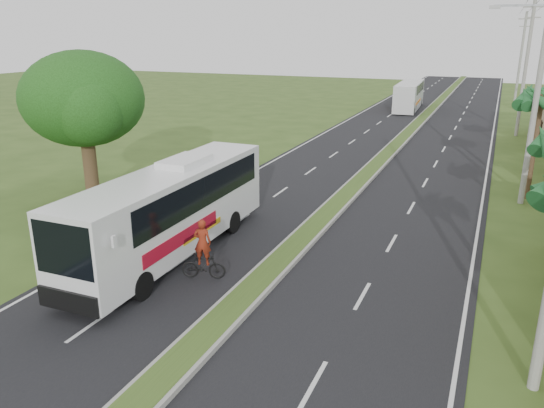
% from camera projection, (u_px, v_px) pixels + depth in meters
% --- Properties ---
extents(ground, '(180.00, 180.00, 0.00)m').
position_uv_depth(ground, '(192.00, 353.00, 14.44)').
color(ground, '#364E1C').
rests_on(ground, ground).
extents(road_asphalt, '(14.00, 160.00, 0.02)m').
position_uv_depth(road_asphalt, '(366.00, 177.00, 31.93)').
color(road_asphalt, black).
rests_on(road_asphalt, ground).
extents(median_strip, '(1.20, 160.00, 0.18)m').
position_uv_depth(median_strip, '(366.00, 175.00, 31.90)').
color(median_strip, gray).
rests_on(median_strip, ground).
extents(lane_edge_left, '(0.12, 160.00, 0.01)m').
position_uv_depth(lane_edge_left, '(264.00, 166.00, 34.43)').
color(lane_edge_left, silver).
rests_on(lane_edge_left, ground).
extents(lane_edge_right, '(0.12, 160.00, 0.01)m').
position_uv_depth(lane_edge_right, '(484.00, 189.00, 29.44)').
color(lane_edge_right, silver).
rests_on(lane_edge_right, ground).
extents(palm_verge_c, '(2.40, 2.40, 5.85)m').
position_uv_depth(palm_verge_c, '(542.00, 100.00, 26.20)').
color(palm_verge_c, '#473321').
rests_on(palm_verge_c, ground).
extents(palm_verge_d, '(2.40, 2.40, 5.25)m').
position_uv_depth(palm_verge_d, '(541.00, 94.00, 34.06)').
color(palm_verge_d, '#473321').
rests_on(palm_verge_d, ground).
extents(shade_tree, '(6.30, 6.00, 7.54)m').
position_uv_depth(shade_tree, '(82.00, 102.00, 26.15)').
color(shade_tree, '#473321').
rests_on(shade_tree, ground).
extents(utility_pole_b, '(3.20, 0.28, 12.00)m').
position_uv_depth(utility_pole_b, '(539.00, 78.00, 25.09)').
color(utility_pole_b, gray).
rests_on(utility_pole_b, ground).
extents(utility_pole_c, '(1.60, 0.28, 11.00)m').
position_uv_depth(utility_pole_c, '(526.00, 66.00, 42.76)').
color(utility_pole_c, gray).
rests_on(utility_pole_c, ground).
extents(utility_pole_d, '(1.60, 0.28, 10.50)m').
position_uv_depth(utility_pole_d, '(521.00, 59.00, 60.33)').
color(utility_pole_d, gray).
rests_on(utility_pole_d, ground).
extents(coach_bus_main, '(2.47, 11.26, 3.63)m').
position_uv_depth(coach_bus_main, '(172.00, 206.00, 20.26)').
color(coach_bus_main, white).
rests_on(coach_bus_main, ground).
extents(coach_bus_far, '(2.74, 10.36, 2.99)m').
position_uv_depth(coach_bus_far, '(409.00, 94.00, 59.06)').
color(coach_bus_far, silver).
rests_on(coach_bus_far, ground).
extents(motorcyclist, '(1.64, 0.89, 2.22)m').
position_uv_depth(motorcyclist, '(203.00, 257.00, 18.53)').
color(motorcyclist, black).
rests_on(motorcyclist, ground).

